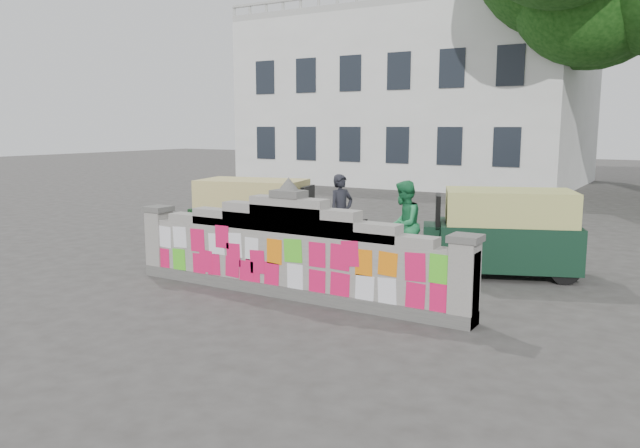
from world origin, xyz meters
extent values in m
plane|color=#383533|center=(0.00, 0.00, 0.00)|extent=(100.00, 100.00, 0.00)
cube|color=#4C4C49|center=(0.00, 0.00, 0.10)|extent=(6.40, 0.42, 0.20)
cube|color=gray|center=(0.00, 0.00, 0.60)|extent=(6.40, 0.32, 1.00)
cube|color=gray|center=(0.00, 0.00, 1.17)|extent=(5.20, 0.32, 0.14)
cube|color=gray|center=(0.00, 0.00, 1.24)|extent=(4.00, 0.32, 0.28)
cube|color=gray|center=(0.00, 0.00, 1.32)|extent=(2.60, 0.32, 0.44)
cube|color=gray|center=(0.00, 0.00, 1.39)|extent=(1.40, 0.32, 0.58)
cube|color=#4C4C49|center=(0.00, 0.00, 1.74)|extent=(0.55, 0.36, 0.12)
cone|color=#4C4C49|center=(0.00, 0.00, 1.90)|extent=(0.36, 0.36, 0.22)
cube|color=gray|center=(-3.02, 0.00, 0.62)|extent=(0.36, 0.40, 1.24)
cube|color=#4C4C49|center=(-3.02, 0.00, 1.28)|extent=(0.44, 0.44, 0.10)
cube|color=gray|center=(3.02, 0.00, 0.62)|extent=(0.36, 0.40, 1.24)
cube|color=#4C4C49|center=(3.02, 0.00, 1.28)|extent=(0.44, 0.44, 0.10)
cube|color=silver|center=(-7.00, 22.00, 4.00)|extent=(16.00, 10.00, 8.00)
imported|color=black|center=(-0.62, 2.85, 0.47)|extent=(1.90, 1.26, 0.94)
imported|color=black|center=(-0.62, 2.85, 0.80)|extent=(0.58, 0.68, 1.60)
imported|color=#279152|center=(0.78, 2.92, 0.89)|extent=(0.78, 0.95, 1.77)
cube|color=black|center=(-2.86, 2.72, 0.58)|extent=(2.81, 1.95, 0.85)
cube|color=tan|center=(-2.86, 2.72, 1.33)|extent=(2.59, 1.85, 0.64)
cube|color=black|center=(-1.58, 3.04, 0.58)|extent=(0.69, 0.85, 0.74)
cube|color=black|center=(-1.58, 3.04, 1.22)|extent=(0.26, 0.74, 0.64)
cylinder|color=black|center=(-1.47, 3.07, 0.27)|extent=(0.55, 0.25, 0.53)
cylinder|color=black|center=(-3.65, 1.93, 0.27)|extent=(0.55, 0.25, 0.53)
cylinder|color=black|center=(-3.93, 3.06, 0.27)|extent=(0.55, 0.25, 0.53)
cube|color=black|center=(2.71, 3.44, 0.58)|extent=(2.88, 2.23, 0.85)
cube|color=tan|center=(2.71, 3.44, 1.33)|extent=(2.66, 2.10, 0.64)
cube|color=black|center=(1.48, 2.94, 0.58)|extent=(0.77, 0.89, 0.74)
cube|color=black|center=(1.48, 2.94, 1.22)|extent=(0.36, 0.72, 0.64)
cylinder|color=black|center=(1.38, 2.90, 0.27)|extent=(0.54, 0.32, 0.53)
cylinder|color=black|center=(3.38, 4.34, 0.27)|extent=(0.54, 0.32, 0.53)
cylinder|color=black|center=(3.82, 3.25, 0.27)|extent=(0.54, 0.32, 0.53)
camera|label=1|loc=(5.79, -8.44, 2.85)|focal=35.00mm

